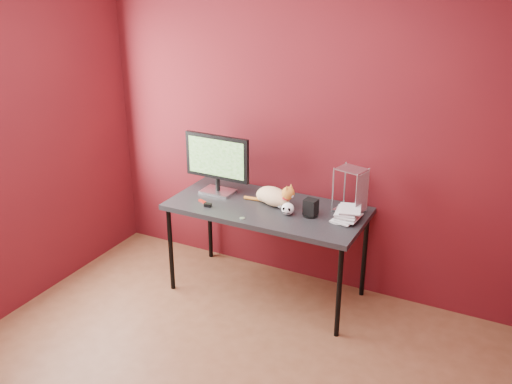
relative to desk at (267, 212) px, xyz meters
The scene contains 11 objects.
room 1.57m from the desk, 83.75° to the right, with size 3.52×3.52×2.61m.
desk is the anchor object (origin of this frame).
monitor 0.57m from the desk, behind, with size 0.55×0.18×0.48m.
cat 0.13m from the desk, 53.19° to the left, with size 0.44×0.25×0.21m.
skull_mug 0.23m from the desk, 18.75° to the right, with size 0.09×0.10×0.09m.
speaker 0.38m from the desk, ahead, with size 0.11×0.11×0.13m.
book_stack 0.78m from the desk, ahead, with size 0.20×0.24×1.02m.
wire_rack 0.65m from the desk, 18.51° to the left, with size 0.23×0.20×0.34m.
pocket_knife 0.51m from the desk, 162.04° to the right, with size 0.08×0.02×0.02m, color #A5160C.
black_gadget 0.45m from the desk, 152.33° to the right, with size 0.05×0.03×0.03m, color black.
washer 0.29m from the desk, 103.19° to the right, with size 0.04×0.04×0.00m, color silver.
Camera 1 is at (1.56, -2.20, 2.49)m, focal length 40.00 mm.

